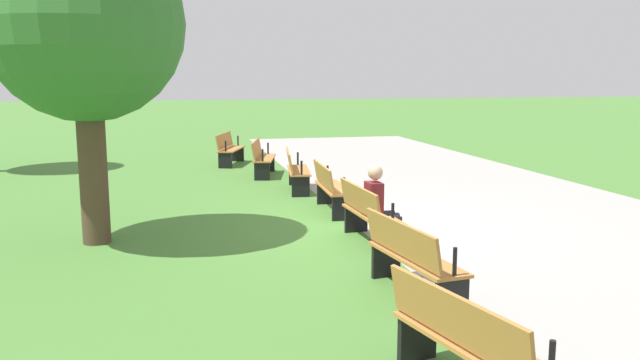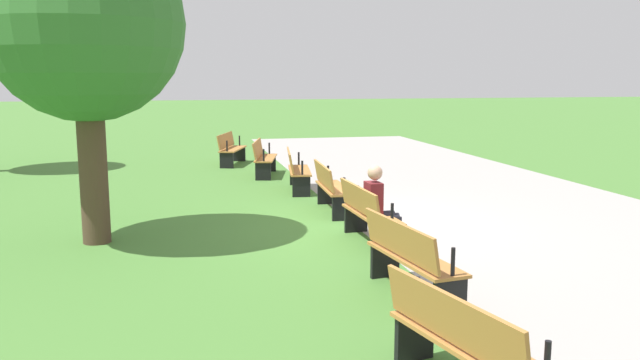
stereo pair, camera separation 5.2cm
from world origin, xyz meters
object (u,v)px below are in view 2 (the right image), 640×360
bench_3 (331,187)px  bench_2 (296,170)px  bench_0 (231,148)px  bench_6 (464,343)px  bench_5 (410,257)px  tree_1 (85,25)px  bench_1 (263,157)px  person_seated (379,203)px  bench_4 (368,213)px

bench_3 → bench_2: bearing=-172.1°
bench_3 → bench_0: bearing=-166.8°
bench_0 → bench_3: (6.86, 1.27, 0.00)m
bench_0 → bench_6: 13.81m
bench_5 → tree_1: (-3.31, -3.74, 2.73)m
bench_6 → bench_1: bearing=166.8°
bench_0 → person_seated: size_ratio=1.40×
person_seated → bench_6: bearing=-12.5°
tree_1 → bench_2: bearing=134.4°
bench_1 → bench_3: bearing=21.1°
tree_1 → bench_4: bearing=76.0°
bench_2 → bench_6: 9.28m
bench_4 → bench_6: bearing=-10.5°
bench_6 → tree_1: tree_1 is taller
bench_6 → bench_2: bearing=164.1°
bench_2 → bench_6: bearing=5.3°
bench_2 → bench_1: bearing=-161.5°
bench_6 → person_seated: bearing=156.9°
bench_4 → bench_5: (2.32, -0.21, 0.00)m
bench_1 → person_seated: (7.04, 0.79, 0.17)m
bench_6 → bench_0: bearing=169.4°
bench_0 → bench_1: 2.33m
person_seated → tree_1: tree_1 is taller
bench_1 → bench_6: bearing=13.2°
bench_1 → bench_5: (9.27, 0.43, 0.00)m
bench_4 → bench_6: (4.61, -0.64, 0.00)m
bench_2 → bench_5: (6.97, 0.00, 0.00)m
bench_4 → bench_6: same height
bench_3 → bench_6: 6.97m
tree_1 → bench_6: bearing=30.6°
person_seated → tree_1: size_ratio=0.26×
bench_4 → bench_5: size_ratio=0.98×
bench_0 → bench_4: (9.19, 1.27, 0.00)m
bench_0 → person_seated: person_seated is taller
bench_5 → tree_1: size_ratio=0.36×
bench_3 → person_seated: person_seated is taller
bench_4 → bench_5: 2.33m
bench_5 → person_seated: (-2.23, 0.36, 0.17)m
person_seated → bench_3: bearing=-179.2°
tree_1 → bench_0: bearing=161.9°
bench_2 → tree_1: bearing=-37.6°
bench_6 → person_seated: 4.59m
bench_6 → person_seated: (-4.52, 0.79, 0.17)m
bench_1 → bench_2: size_ratio=1.01×
person_seated → bench_2: bearing=-178.3°
bench_3 → bench_6: same height
bench_1 → bench_6: same height
bench_2 → bench_3: (2.32, 0.21, 0.00)m
bench_0 → tree_1: bearing=0.4°
bench_3 → tree_1: (1.35, -3.95, 2.73)m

